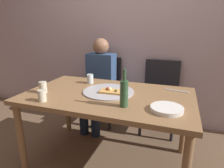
# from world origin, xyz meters

# --- Properties ---
(ground_plane) EXTENTS (8.00, 8.00, 0.00)m
(ground_plane) POSITION_xyz_m (0.00, 0.00, 0.00)
(ground_plane) COLOR brown
(back_wall) EXTENTS (6.00, 0.10, 2.60)m
(back_wall) POSITION_xyz_m (0.00, 1.07, 1.30)
(back_wall) COLOR #B29EA3
(back_wall) RESTS_ON ground_plane
(dining_table) EXTENTS (1.52, 0.90, 0.72)m
(dining_table) POSITION_xyz_m (0.00, 0.00, 0.65)
(dining_table) COLOR olive
(dining_table) RESTS_ON ground_plane
(pizza_tray) EXTENTS (0.48, 0.48, 0.01)m
(pizza_tray) POSITION_xyz_m (-0.01, 0.05, 0.73)
(pizza_tray) COLOR #ADADB2
(pizza_tray) RESTS_ON dining_table
(pizza_slice_last) EXTENTS (0.23, 0.14, 0.05)m
(pizza_slice_last) POSITION_xyz_m (0.03, 0.01, 0.75)
(pizza_slice_last) COLOR tan
(pizza_slice_last) RESTS_ON pizza_tray
(wine_bottle) EXTENTS (0.06, 0.06, 0.29)m
(wine_bottle) POSITION_xyz_m (0.22, -0.23, 0.83)
(wine_bottle) COLOR #2D5133
(wine_bottle) RESTS_ON dining_table
(tumbler_near) EXTENTS (0.07, 0.07, 0.10)m
(tumbler_near) POSITION_xyz_m (-0.44, -0.35, 0.77)
(tumbler_near) COLOR beige
(tumbler_near) RESTS_ON dining_table
(tumbler_far) EXTENTS (0.07, 0.07, 0.11)m
(tumbler_far) POSITION_xyz_m (-0.57, -0.17, 0.78)
(tumbler_far) COLOR beige
(tumbler_far) RESTS_ON dining_table
(wine_glass) EXTENTS (0.07, 0.07, 0.10)m
(wine_glass) POSITION_xyz_m (-0.30, 0.26, 0.77)
(wine_glass) COLOR silver
(wine_glass) RESTS_ON dining_table
(plate_stack) EXTENTS (0.24, 0.24, 0.03)m
(plate_stack) POSITION_xyz_m (0.53, -0.21, 0.74)
(plate_stack) COLOR white
(plate_stack) RESTS_ON dining_table
(table_knife) EXTENTS (0.22, 0.06, 0.01)m
(table_knife) POSITION_xyz_m (0.60, 0.29, 0.73)
(table_knife) COLOR #B7B7BC
(table_knife) RESTS_ON dining_table
(chair_left) EXTENTS (0.44, 0.44, 0.90)m
(chair_left) POSITION_xyz_m (-0.39, 0.85, 0.51)
(chair_left) COLOR black
(chair_left) RESTS_ON ground_plane
(chair_right) EXTENTS (0.44, 0.44, 0.90)m
(chair_right) POSITION_xyz_m (0.39, 0.85, 0.51)
(chair_right) COLOR black
(chair_right) RESTS_ON ground_plane
(guest_in_sweater) EXTENTS (0.36, 0.56, 1.17)m
(guest_in_sweater) POSITION_xyz_m (-0.39, 0.70, 0.64)
(guest_in_sweater) COLOR navy
(guest_in_sweater) RESTS_ON ground_plane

